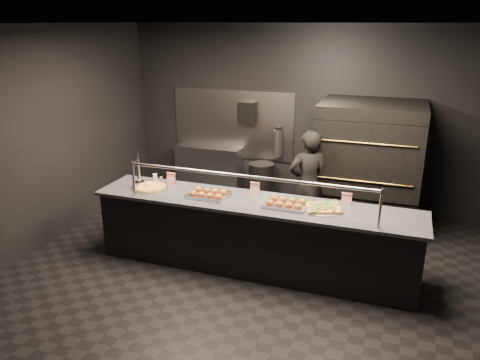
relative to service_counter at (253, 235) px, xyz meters
The scene contains 15 objects.
room 1.03m from the service_counter, 115.57° to the left, with size 6.04×6.00×3.00m.
service_counter is the anchor object (origin of this frame).
pizza_oven 2.30m from the service_counter, 57.73° to the left, with size 1.50×1.23×1.91m.
prep_shelf 2.82m from the service_counter, 124.59° to the left, with size 1.20×0.35×0.90m, color #99999E.
towel_dispenser 2.78m from the service_counter, 110.63° to the left, with size 0.30×0.20×0.35m, color black.
fire_extinguisher 2.50m from the service_counter, 98.30° to the left, with size 0.14×0.14×0.51m.
beer_tap 1.71m from the service_counter, behind, with size 0.14×0.20×0.54m.
round_pizza 1.52m from the service_counter, behind, with size 0.49×0.49×0.03m.
slider_tray_a 0.77m from the service_counter, behind, with size 0.57×0.48×0.08m.
slider_tray_b 0.63m from the service_counter, ahead, with size 0.51×0.37×0.08m.
square_pizza 0.97m from the service_counter, ahead, with size 0.50×0.50×0.05m.
condiment_jar 1.61m from the service_counter, 169.42° to the left, with size 0.15×0.06×0.10m.
tent_cards 0.61m from the service_counter, 107.90° to the left, with size 2.49×0.04×0.15m.
trash_bin 2.30m from the service_counter, 104.60° to the left, with size 0.43×0.43×0.72m, color black.
worker 1.31m from the service_counter, 70.17° to the left, with size 0.58×0.38×1.59m, color black.
Camera 1 is at (1.63, -5.11, 3.03)m, focal length 35.00 mm.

